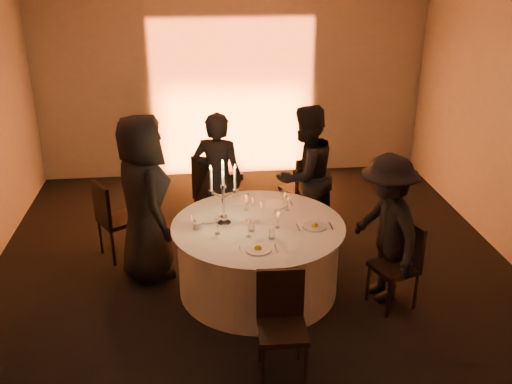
{
  "coord_description": "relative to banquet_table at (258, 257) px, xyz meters",
  "views": [
    {
      "loc": [
        -0.6,
        -5.24,
        3.4
      ],
      "look_at": [
        0.0,
        0.2,
        1.05
      ],
      "focal_mm": 40.0,
      "sensor_mm": 36.0,
      "label": 1
    }
  ],
  "objects": [
    {
      "name": "floor",
      "position": [
        0.0,
        0.0,
        -0.38
      ],
      "size": [
        7.0,
        7.0,
        0.0
      ],
      "primitive_type": "plane",
      "color": "black",
      "rests_on": "ground"
    },
    {
      "name": "wall_back",
      "position": [
        0.0,
        3.5,
        1.12
      ],
      "size": [
        7.0,
        0.0,
        7.0
      ],
      "primitive_type": "plane",
      "rotation": [
        1.57,
        0.0,
        0.0
      ],
      "color": "beige",
      "rests_on": "floor"
    },
    {
      "name": "uplighter_fixture",
      "position": [
        0.0,
        3.2,
        -0.33
      ],
      "size": [
        0.25,
        0.12,
        0.1
      ],
      "primitive_type": "cube",
      "color": "black",
      "rests_on": "floor"
    },
    {
      "name": "banquet_table",
      "position": [
        0.0,
        0.0,
        0.0
      ],
      "size": [
        1.8,
        1.8,
        0.77
      ],
      "color": "black",
      "rests_on": "floor"
    },
    {
      "name": "chair_left",
      "position": [
        -1.61,
        0.87,
        0.16
      ],
      "size": [
        0.58,
        0.58,
        0.96
      ],
      "rotation": [
        0.0,
        0.0,
        2.11
      ],
      "color": "black",
      "rests_on": "floor"
    },
    {
      "name": "chair_back_left",
      "position": [
        -0.42,
        1.49,
        0.2
      ],
      "size": [
        0.55,
        0.55,
        1.03
      ],
      "rotation": [
        0.0,
        0.0,
        2.89
      ],
      "color": "black",
      "rests_on": "floor"
    },
    {
      "name": "chair_back_right",
      "position": [
        0.78,
        1.5,
        0.16
      ],
      "size": [
        0.56,
        0.56,
        0.97
      ],
      "rotation": [
        0.0,
        0.0,
        -2.7
      ],
      "color": "black",
      "rests_on": "floor"
    },
    {
      "name": "chair_right",
      "position": [
        1.39,
        -0.43,
        0.12
      ],
      "size": [
        0.5,
        0.5,
        0.9
      ],
      "rotation": [
        0.0,
        0.0,
        -1.24
      ],
      "color": "black",
      "rests_on": "floor"
    },
    {
      "name": "chair_front",
      "position": [
        0.05,
        -1.28,
        0.14
      ],
      "size": [
        0.42,
        0.42,
        0.93
      ],
      "rotation": [
        0.0,
        0.0,
        -0.04
      ],
      "color": "black",
      "rests_on": "floor"
    },
    {
      "name": "guest_left",
      "position": [
        -1.19,
        0.45,
        0.54
      ],
      "size": [
        0.87,
        1.05,
        1.85
      ],
      "primitive_type": "imported",
      "rotation": [
        0.0,
        0.0,
        1.93
      ],
      "color": "black",
      "rests_on": "floor"
    },
    {
      "name": "guest_back_left",
      "position": [
        -0.36,
        1.15,
        0.45
      ],
      "size": [
        0.7,
        0.56,
        1.66
      ],
      "primitive_type": "imported",
      "rotation": [
        0.0,
        0.0,
        2.84
      ],
      "color": "black",
      "rests_on": "floor"
    },
    {
      "name": "guest_back_right",
      "position": [
        0.69,
        1.06,
        0.48
      ],
      "size": [
        1.06,
        1.01,
        1.73
      ],
      "primitive_type": "imported",
      "rotation": [
        0.0,
        0.0,
        -2.56
      ],
      "color": "black",
      "rests_on": "floor"
    },
    {
      "name": "guest_right",
      "position": [
        1.27,
        -0.27,
        0.4
      ],
      "size": [
        0.79,
        1.12,
        1.57
      ],
      "primitive_type": "imported",
      "rotation": [
        0.0,
        0.0,
        -1.36
      ],
      "color": "black",
      "rests_on": "floor"
    },
    {
      "name": "plate_left",
      "position": [
        -0.51,
        0.2,
        0.39
      ],
      "size": [
        0.36,
        0.29,
        0.01
      ],
      "color": "silver",
      "rests_on": "banquet_table"
    },
    {
      "name": "plate_back_left",
      "position": [
        -0.16,
        0.6,
        0.39
      ],
      "size": [
        0.35,
        0.27,
        0.01
      ],
      "color": "silver",
      "rests_on": "banquet_table"
    },
    {
      "name": "plate_back_right",
      "position": [
        0.26,
        0.46,
        0.39
      ],
      "size": [
        0.35,
        0.26,
        0.01
      ],
      "color": "silver",
      "rests_on": "banquet_table"
    },
    {
      "name": "plate_right",
      "position": [
        0.57,
        -0.12,
        0.4
      ],
      "size": [
        0.36,
        0.24,
        0.08
      ],
      "color": "silver",
      "rests_on": "banquet_table"
    },
    {
      "name": "plate_front",
      "position": [
        -0.06,
        -0.54,
        0.4
      ],
      "size": [
        0.36,
        0.25,
        0.08
      ],
      "color": "silver",
      "rests_on": "banquet_table"
    },
    {
      "name": "coffee_cup",
      "position": [
        -0.62,
        -0.03,
        0.42
      ],
      "size": [
        0.11,
        0.11,
        0.07
      ],
      "color": "silver",
      "rests_on": "banquet_table"
    },
    {
      "name": "candelabra",
      "position": [
        -0.35,
        0.05,
        0.63
      ],
      "size": [
        0.3,
        0.14,
        0.72
      ],
      "color": "white",
      "rests_on": "banquet_table"
    },
    {
      "name": "wine_glass_a",
      "position": [
        0.19,
        -0.09,
        0.52
      ],
      "size": [
        0.07,
        0.07,
        0.19
      ],
      "color": "silver",
      "rests_on": "banquet_table"
    },
    {
      "name": "wine_glass_b",
      "position": [
        -0.43,
        -0.16,
        0.52
      ],
      "size": [
        0.07,
        0.07,
        0.19
      ],
      "color": "silver",
      "rests_on": "banquet_table"
    },
    {
      "name": "wine_glass_c",
      "position": [
        0.33,
        0.41,
        0.52
      ],
      "size": [
        0.07,
        0.07,
        0.19
      ],
      "color": "silver",
      "rests_on": "banquet_table"
    },
    {
      "name": "wine_glass_d",
      "position": [
        -0.09,
        0.36,
        0.52
      ],
      "size": [
        0.07,
        0.07,
        0.19
      ],
      "color": "silver",
      "rests_on": "banquet_table"
    },
    {
      "name": "wine_glass_e",
      "position": [
        0.36,
        0.31,
        0.52
      ],
      "size": [
        0.07,
        0.07,
        0.19
      ],
      "color": "silver",
      "rests_on": "banquet_table"
    },
    {
      "name": "wine_glass_f",
      "position": [
        -0.12,
        -0.26,
        0.52
      ],
      "size": [
        0.07,
        0.07,
        0.19
      ],
      "color": "silver",
      "rests_on": "banquet_table"
    },
    {
      "name": "tumbler_a",
      "position": [
        0.1,
        -0.32,
        0.43
      ],
      "size": [
        0.07,
        0.07,
        0.09
      ],
      "primitive_type": "cylinder",
      "color": "silver",
      "rests_on": "banquet_table"
    },
    {
      "name": "tumbler_b",
      "position": [
        -0.08,
        -0.13,
        0.43
      ],
      "size": [
        0.07,
        0.07,
        0.09
      ],
      "primitive_type": "cylinder",
      "color": "silver",
      "rests_on": "banquet_table"
    }
  ]
}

